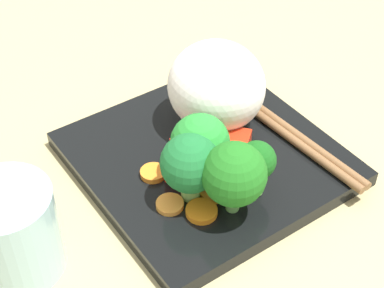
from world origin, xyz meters
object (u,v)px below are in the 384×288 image
carrot_slice_5 (213,192)px  rice_mound (216,86)px  chopstick_pair (277,124)px  broccoli_floret_1 (234,175)px  drinking_glass (11,232)px  square_plate (207,158)px

carrot_slice_5 → rice_mound: bearing=-124.3°
chopstick_pair → rice_mound: bearing=42.9°
broccoli_floret_1 → drinking_glass: 19.00cm
rice_mound → chopstick_pair: (-4.87, 4.21, -4.14)cm
carrot_slice_5 → square_plate: bearing=-116.5°
rice_mound → chopstick_pair: 7.66cm
broccoli_floret_1 → drinking_glass: bearing=-17.7°
rice_mound → square_plate: bearing=46.8°
carrot_slice_5 → chopstick_pair: bearing=-157.4°
drinking_glass → chopstick_pair: bearing=-177.1°
square_plate → rice_mound: bearing=-133.2°
drinking_glass → carrot_slice_5: bearing=170.2°
square_plate → broccoli_floret_1: (2.30, 7.76, 5.43)cm
chopstick_pair → drinking_glass: size_ratio=2.83×
square_plate → drinking_glass: drinking_glass is taller
square_plate → carrot_slice_5: 5.79cm
chopstick_pair → carrot_slice_5: bearing=106.4°
carrot_slice_5 → broccoli_floret_1: bearing=95.0°
rice_mound → carrot_slice_5: rice_mound is taller
square_plate → chopstick_pair: 8.39cm
square_plate → drinking_glass: (20.30, 2.03, 3.37)cm
carrot_slice_5 → chopstick_pair: (-10.81, -4.51, 0.17)cm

